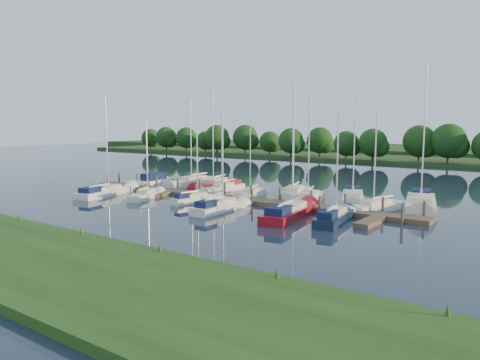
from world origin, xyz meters
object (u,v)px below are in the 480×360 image
Objects in this scene: sailboat_n_0 at (149,182)px; sailboat_n_5 at (251,194)px; motorboat at (153,182)px; dock at (226,199)px; sailboat_s_2 at (195,200)px.

sailboat_n_5 is (17.27, -1.36, -0.01)m from sailboat_n_0.
motorboat is 0.84× the size of sailboat_n_5.
sailboat_n_0 is 17.33m from sailboat_n_5.
dock is 17.53m from sailboat_n_0.
sailboat_s_2 is at bearing 139.11° from sailboat_n_0.
sailboat_n_0 is at bearing -33.36° from motorboat.
motorboat is (1.55, -0.83, 0.11)m from sailboat_n_0.
sailboat_n_5 is (0.50, 3.74, 0.07)m from dock.
sailboat_n_5 is at bearing 82.44° from dock.
sailboat_s_2 is at bearing 55.80° from sailboat_n_5.
sailboat_n_0 is at bearing -17.79° from sailboat_n_5.
dock is at bearing 65.44° from sailboat_s_2.
sailboat_n_5 is at bearing 80.78° from sailboat_s_2.
motorboat is 14.97m from sailboat_s_2.
sailboat_n_5 is 6.84m from sailboat_s_2.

